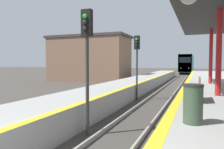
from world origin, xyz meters
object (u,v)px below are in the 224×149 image
object	(u,v)px
signal_near	(87,48)
bench	(196,88)
signal_mid	(137,55)
trash_bin	(193,104)
train	(187,64)

from	to	relation	value
signal_near	bench	xyz separation A→B (m)	(3.46, 2.55, -1.51)
signal_mid	trash_bin	xyz separation A→B (m)	(3.66, -8.44, -1.51)
trash_bin	bench	distance (m)	3.48
signal_near	bench	distance (m)	4.56
signal_near	train	bearing A→B (deg)	88.68
signal_mid	bench	xyz separation A→B (m)	(3.72, -4.96, -1.51)
signal_mid	bench	size ratio (longest dim) A/B	2.78
signal_near	trash_bin	bearing A→B (deg)	-15.18
bench	train	bearing A→B (deg)	92.85
trash_bin	bench	xyz separation A→B (m)	(0.05, 3.48, -0.00)
signal_near	trash_bin	world-z (taller)	signal_near
signal_mid	trash_bin	bearing A→B (deg)	-66.54
signal_mid	train	bearing A→B (deg)	88.09
train	signal_near	size ratio (longest dim) A/B	4.44
train	bench	size ratio (longest dim) A/B	12.35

